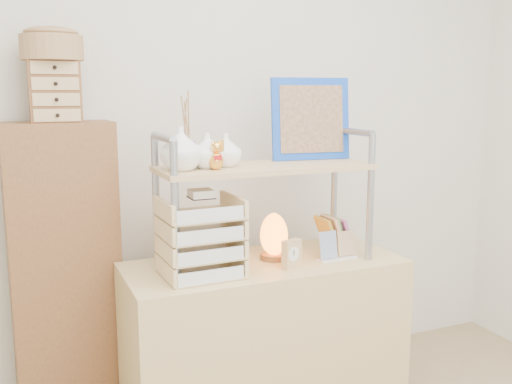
{
  "coord_description": "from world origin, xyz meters",
  "views": [
    {
      "loc": [
        -0.97,
        -0.96,
        1.48
      ],
      "look_at": [
        -0.04,
        1.2,
        1.06
      ],
      "focal_mm": 40.0,
      "sensor_mm": 36.0,
      "label": 1
    }
  ],
  "objects_px": {
    "desk": "(264,343)",
    "letter_tray": "(202,242)",
    "cabinet": "(66,277)",
    "salt_lamp": "(274,236)"
  },
  "relations": [
    {
      "from": "cabinet",
      "to": "letter_tray",
      "type": "relative_size",
      "value": 3.86
    },
    {
      "from": "desk",
      "to": "cabinet",
      "type": "relative_size",
      "value": 0.89
    },
    {
      "from": "letter_tray",
      "to": "salt_lamp",
      "type": "distance_m",
      "value": 0.37
    },
    {
      "from": "cabinet",
      "to": "salt_lamp",
      "type": "bearing_deg",
      "value": -25.38
    },
    {
      "from": "letter_tray",
      "to": "salt_lamp",
      "type": "relative_size",
      "value": 1.7
    },
    {
      "from": "desk",
      "to": "letter_tray",
      "type": "bearing_deg",
      "value": -166.6
    },
    {
      "from": "cabinet",
      "to": "letter_tray",
      "type": "height_order",
      "value": "cabinet"
    },
    {
      "from": "cabinet",
      "to": "letter_tray",
      "type": "bearing_deg",
      "value": -45.37
    },
    {
      "from": "cabinet",
      "to": "letter_tray",
      "type": "distance_m",
      "value": 0.69
    },
    {
      "from": "desk",
      "to": "letter_tray",
      "type": "relative_size",
      "value": 3.43
    }
  ]
}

